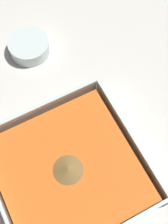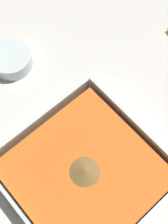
% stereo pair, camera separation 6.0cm
% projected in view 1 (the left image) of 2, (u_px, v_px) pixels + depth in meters
% --- Properties ---
extents(ground_plane, '(4.00, 4.00, 0.00)m').
position_uv_depth(ground_plane, '(69.00, 175.00, 0.57)').
color(ground_plane, beige).
extents(square_dish, '(0.26, 0.26, 0.05)m').
position_uv_depth(square_dish, '(69.00, 170.00, 0.56)').
color(square_dish, silver).
rests_on(square_dish, ground_plane).
extents(spice_bowl, '(0.09, 0.09, 0.03)m').
position_uv_depth(spice_bowl, '(29.00, 47.00, 0.67)').
color(spice_bowl, silver).
rests_on(spice_bowl, ground_plane).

